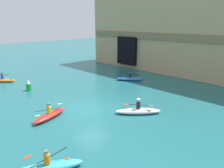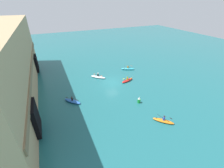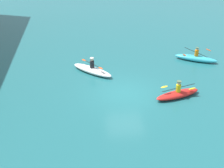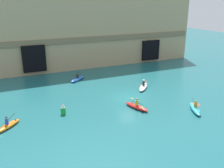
# 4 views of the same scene
# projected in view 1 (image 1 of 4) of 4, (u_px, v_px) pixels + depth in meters

# --- Properties ---
(ground_plane) EXTENTS (120.00, 120.00, 0.00)m
(ground_plane) POSITION_uv_depth(u_px,v_px,m) (91.00, 109.00, 17.20)
(ground_plane) COLOR #1E6066
(cliff_bluff) EXTENTS (35.87, 6.81, 11.76)m
(cliff_bluff) POSITION_uv_depth(u_px,v_px,m) (214.00, 29.00, 25.87)
(cliff_bluff) COLOR tan
(cliff_bluff) RESTS_ON ground
(kayak_white) EXTENTS (2.89, 3.05, 1.17)m
(kayak_white) POSITION_uv_depth(u_px,v_px,m) (138.00, 111.00, 16.31)
(kayak_white) COLOR white
(kayak_white) RESTS_ON ground
(kayak_blue) EXTENTS (2.92, 2.72, 1.08)m
(kayak_blue) POSITION_uv_depth(u_px,v_px,m) (130.00, 79.00, 25.54)
(kayak_blue) COLOR blue
(kayak_blue) RESTS_ON ground
(kayak_red) EXTENTS (1.62, 3.10, 1.13)m
(kayak_red) POSITION_uv_depth(u_px,v_px,m) (49.00, 115.00, 15.55)
(kayak_red) COLOR red
(kayak_red) RESTS_ON ground
(kayak_cyan) EXTENTS (2.13, 3.21, 1.11)m
(kayak_cyan) POSITION_uv_depth(u_px,v_px,m) (48.00, 167.00, 9.98)
(kayak_cyan) COLOR #33B2C6
(kayak_cyan) RESTS_ON ground
(kayak_orange) EXTENTS (2.57, 2.50, 1.08)m
(kayak_orange) POSITION_uv_depth(u_px,v_px,m) (3.00, 80.00, 24.92)
(kayak_orange) COLOR orange
(kayak_orange) RESTS_ON ground
(marker_buoy) EXTENTS (0.50, 0.50, 1.17)m
(marker_buoy) POSITION_uv_depth(u_px,v_px,m) (28.00, 85.00, 21.74)
(marker_buoy) COLOR green
(marker_buoy) RESTS_ON ground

